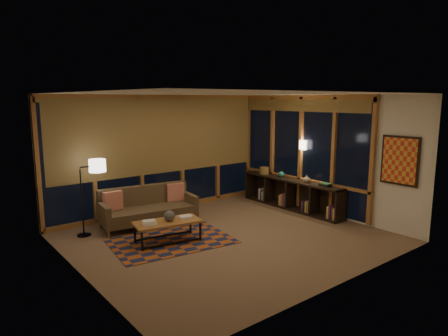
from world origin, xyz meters
TOP-DOWN VIEW (x-y plane):
  - floor at (0.00, 0.00)m, footprint 5.50×5.00m
  - ceiling at (0.00, 0.00)m, footprint 5.50×5.00m
  - walls at (0.00, 0.00)m, footprint 5.51×5.01m
  - window_wall_back at (0.00, 2.43)m, footprint 5.30×0.16m
  - window_wall_right at (2.68, 0.60)m, footprint 0.16×3.70m
  - wall_art at (2.71, -1.85)m, footprint 0.06×0.74m
  - wall_sconce at (2.62, 0.45)m, footprint 0.12×0.18m
  - sofa at (-0.82, 1.59)m, footprint 2.02×1.04m
  - pillow_left at (-1.49, 1.81)m, footprint 0.38×0.13m
  - pillow_right at (-0.12, 1.69)m, footprint 0.40×0.22m
  - area_rug at (-0.95, 0.49)m, footprint 2.33×1.71m
  - coffee_table at (-1.02, 0.50)m, footprint 1.29×0.76m
  - book_stack_a at (-1.37, 0.54)m, footprint 0.31×0.27m
  - book_stack_b at (-0.66, 0.43)m, footprint 0.27×0.23m
  - ceramic_pot at (-0.98, 0.48)m, footprint 0.27×0.27m
  - floor_lamp at (-2.10, 1.83)m, footprint 0.50×0.33m
  - bookshelf at (2.49, 0.66)m, footprint 0.40×2.86m
  - basket at (2.47, 1.57)m, footprint 0.29×0.29m
  - teal_bowl at (2.49, 0.99)m, footprint 0.16×0.16m
  - vase at (2.49, 0.20)m, footprint 0.22×0.22m
  - shelf_book_stack at (2.49, -0.32)m, footprint 0.18×0.24m

SIDE VIEW (x-z plane):
  - floor at x=0.00m, z-range -0.01..0.01m
  - area_rug at x=-0.95m, z-range 0.00..0.01m
  - coffee_table at x=-1.02m, z-range 0.00..0.40m
  - bookshelf at x=2.49m, z-range 0.00..0.72m
  - sofa at x=-0.82m, z-range 0.00..0.79m
  - book_stack_b at x=-0.66m, z-range 0.40..0.45m
  - book_stack_a at x=-1.37m, z-range 0.40..0.48m
  - ceramic_pot at x=-0.98m, z-range 0.40..0.60m
  - pillow_left at x=-1.49m, z-range 0.40..0.77m
  - pillow_right at x=-0.12m, z-range 0.40..0.78m
  - floor_lamp at x=-2.10m, z-range 0.00..1.47m
  - shelf_book_stack at x=2.49m, z-range 0.72..0.78m
  - teal_bowl at x=2.49m, z-range 0.72..0.86m
  - basket at x=2.47m, z-range 0.72..0.89m
  - vase at x=2.49m, z-range 0.72..0.89m
  - walls at x=0.00m, z-range 0.00..2.70m
  - window_wall_back at x=0.00m, z-range 0.05..2.65m
  - window_wall_right at x=2.68m, z-range 0.05..2.65m
  - wall_art at x=2.71m, z-range 0.98..1.92m
  - wall_sconce at x=2.62m, z-range 1.44..1.66m
  - ceiling at x=0.00m, z-range 2.70..2.71m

